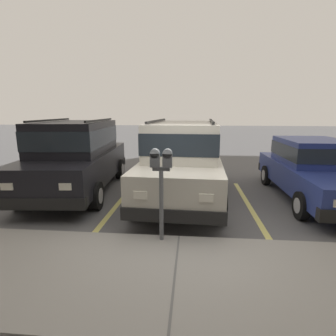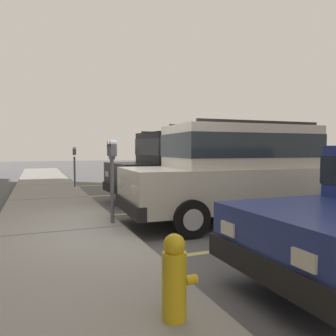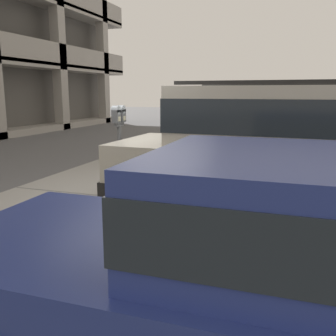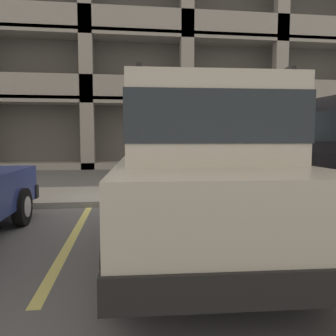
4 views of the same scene
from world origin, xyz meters
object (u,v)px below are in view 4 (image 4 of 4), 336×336
at_px(parking_meter_near, 181,144).
at_px(fire_hydrant, 5,183).
at_px(parking_garage, 172,64).
at_px(silver_suv, 193,161).

distance_m(parking_meter_near, fire_hydrant, 3.74).
bearing_deg(parking_garage, silver_suv, -96.83).
bearing_deg(parking_meter_near, fire_hydrant, 175.34).
bearing_deg(silver_suv, parking_garage, 85.59).
bearing_deg(fire_hydrant, parking_garage, 68.36).
height_order(parking_garage, fire_hydrant, parking_garage).
xyz_separation_m(parking_meter_near, parking_garage, (1.68, 13.72, 4.77)).
bearing_deg(silver_suv, parking_meter_near, 86.48).
bearing_deg(parking_meter_near, parking_garage, 83.01).
distance_m(parking_meter_near, parking_garage, 14.62).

